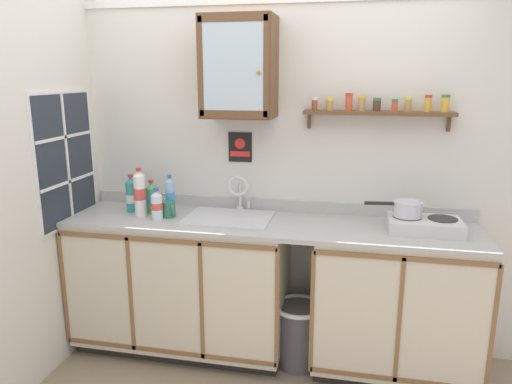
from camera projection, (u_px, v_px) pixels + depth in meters
back_wall at (277, 175)px, 3.36m from camera, size 3.30×0.07×2.41m
side_wall_left at (9, 200)px, 2.72m from camera, size 0.05×3.47×2.41m
lower_cabinet_run at (182, 285)px, 3.36m from camera, size 1.46×0.59×0.94m
lower_cabinet_run_right at (395, 304)px, 3.07m from camera, size 1.03×0.59×0.94m
countertop at (268, 224)px, 3.12m from camera, size 2.66×0.61×0.03m
backsplash at (276, 205)px, 3.37m from camera, size 2.66×0.02×0.08m
sink at (230, 222)px, 3.21m from camera, size 0.56×0.46×0.37m
hot_plate_stove at (425, 225)px, 2.92m from camera, size 0.43×0.28×0.08m
saucepan at (407, 208)px, 2.94m from camera, size 0.35×0.18×0.10m
bottle_opaque_white_0 at (140, 194)px, 3.21m from camera, size 0.08×0.08×0.33m
bottle_water_clear_1 at (157, 205)px, 3.15m from camera, size 0.08×0.08×0.21m
bottle_detergent_teal_2 at (132, 195)px, 3.33m from camera, size 0.08×0.08×0.26m
bottle_soda_green_3 at (152, 197)px, 3.32m from camera, size 0.08×0.08×0.23m
bottle_water_blue_4 at (170, 196)px, 3.27m from camera, size 0.06×0.06×0.27m
mug at (168, 209)px, 3.23m from camera, size 0.11×0.12×0.11m
wall_cabinet at (239, 67)px, 3.06m from camera, size 0.46×0.34×0.63m
spice_shelf at (379, 110)px, 3.03m from camera, size 0.93×0.14×0.23m
warning_sign at (240, 147)px, 3.34m from camera, size 0.16×0.01×0.20m
window at (65, 159)px, 3.18m from camera, size 0.03×0.65×0.89m
trash_bin at (298, 333)px, 3.21m from camera, size 0.34×0.34×0.43m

